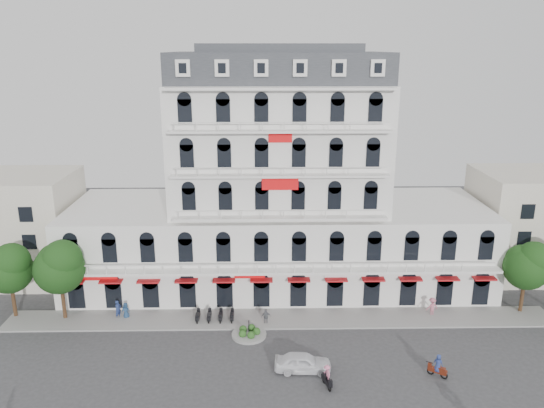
# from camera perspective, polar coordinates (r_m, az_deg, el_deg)

# --- Properties ---
(ground) EXTENTS (120.00, 120.00, 0.00)m
(ground) POSITION_cam_1_polar(r_m,az_deg,el_deg) (45.12, 1.34, -17.82)
(ground) COLOR #38383A
(ground) RESTS_ON ground
(sidewalk) EXTENTS (53.00, 4.00, 0.16)m
(sidewalk) POSITION_cam_1_polar(r_m,az_deg,el_deg) (52.76, 0.92, -12.23)
(sidewalk) COLOR gray
(sidewalk) RESTS_ON ground
(main_building) EXTENTS (45.00, 15.00, 25.80)m
(main_building) POSITION_cam_1_polar(r_m,az_deg,el_deg) (57.38, 0.66, 0.85)
(main_building) COLOR silver
(main_building) RESTS_ON ground
(flank_building_west) EXTENTS (14.00, 10.00, 12.00)m
(flank_building_west) POSITION_cam_1_polar(r_m,az_deg,el_deg) (66.74, -26.13, -2.18)
(flank_building_west) COLOR beige
(flank_building_west) RESTS_ON ground
(flank_building_east) EXTENTS (14.00, 10.00, 12.00)m
(flank_building_east) POSITION_cam_1_polar(r_m,az_deg,el_deg) (68.25, 26.67, -1.86)
(flank_building_east) COLOR beige
(flank_building_east) RESTS_ON ground
(traffic_island) EXTENTS (3.20, 3.20, 1.60)m
(traffic_island) POSITION_cam_1_polar(r_m,az_deg,el_deg) (50.05, -2.49, -13.73)
(traffic_island) COLOR gray
(traffic_island) RESTS_ON ground
(parked_scooter_row) EXTENTS (4.40, 1.80, 1.10)m
(parked_scooter_row) POSITION_cam_1_polar(r_m,az_deg,el_deg) (52.80, -6.14, -12.41)
(parked_scooter_row) COLOR black
(parked_scooter_row) RESTS_ON ground
(tree_west_outer) EXTENTS (4.50, 4.48, 7.76)m
(tree_west_outer) POSITION_cam_1_polar(r_m,az_deg,el_deg) (56.75, -26.44, -6.05)
(tree_west_outer) COLOR #382314
(tree_west_outer) RESTS_ON ground
(tree_west_inner) EXTENTS (4.76, 4.76, 8.25)m
(tree_west_inner) POSITION_cam_1_polar(r_m,az_deg,el_deg) (54.24, -21.90, -6.12)
(tree_west_inner) COLOR #382314
(tree_west_inner) RESTS_ON ground
(tree_east_inner) EXTENTS (4.40, 4.37, 7.57)m
(tree_east_inner) POSITION_cam_1_polar(r_m,az_deg,el_deg) (57.46, 25.78, -5.84)
(tree_east_inner) COLOR #382314
(tree_east_inner) RESTS_ON ground
(parked_car) EXTENTS (4.70, 2.09, 1.57)m
(parked_car) POSITION_cam_1_polar(r_m,az_deg,el_deg) (45.13, 3.34, -16.64)
(parked_car) COLOR white
(parked_car) RESTS_ON ground
(rider_east) EXTENTS (1.46, 1.15, 2.00)m
(rider_east) POSITION_cam_1_polar(r_m,az_deg,el_deg) (46.25, 17.42, -16.29)
(rider_east) COLOR maroon
(rider_east) RESTS_ON ground
(rider_center) EXTENTS (0.78, 1.67, 1.93)m
(rider_center) POSITION_cam_1_polar(r_m,az_deg,el_deg) (43.38, 5.93, -17.90)
(rider_center) COLOR black
(rider_center) RESTS_ON ground
(pedestrian_left) EXTENTS (0.87, 0.62, 1.65)m
(pedestrian_left) POSITION_cam_1_polar(r_m,az_deg,el_deg) (54.48, -15.45, -11.01)
(pedestrian_left) COLOR navy
(pedestrian_left) RESTS_ON ground
(pedestrian_mid) EXTENTS (0.97, 0.52, 1.57)m
(pedestrian_mid) POSITION_cam_1_polar(r_m,az_deg,el_deg) (51.61, -0.65, -12.03)
(pedestrian_mid) COLOR slate
(pedestrian_mid) RESTS_ON ground
(pedestrian_right) EXTENTS (1.37, 0.99, 1.91)m
(pedestrian_right) POSITION_cam_1_polar(r_m,az_deg,el_deg) (55.32, 16.83, -10.54)
(pedestrian_right) COLOR #BA6276
(pedestrian_right) RESTS_ON ground
(pedestrian_far) EXTENTS (0.73, 0.83, 1.91)m
(pedestrian_far) POSITION_cam_1_polar(r_m,az_deg,el_deg) (54.61, -16.23, -10.85)
(pedestrian_far) COLOR navy
(pedestrian_far) RESTS_ON ground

